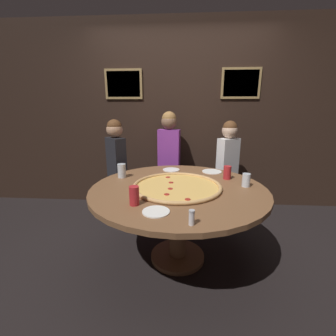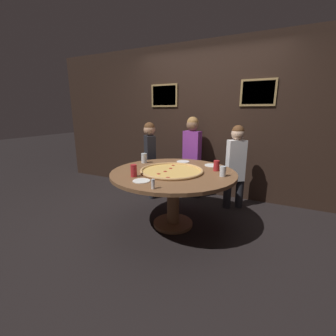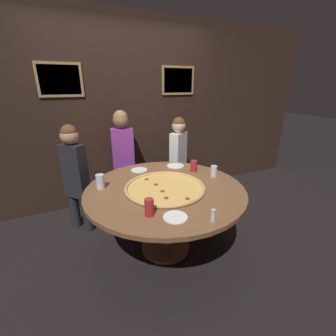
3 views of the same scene
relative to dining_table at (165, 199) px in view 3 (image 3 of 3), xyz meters
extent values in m
plane|color=black|center=(0.00, 0.00, -0.61)|extent=(24.00, 24.00, 0.00)
cube|color=black|center=(0.00, 1.39, 0.69)|extent=(6.40, 0.06, 2.60)
cube|color=#9E7F4C|center=(-0.80, 1.34, 1.14)|extent=(0.52, 0.02, 0.40)
cube|color=#B2A893|center=(-0.80, 1.34, 1.14)|extent=(0.46, 0.01, 0.34)
cube|color=#9E7F4C|center=(0.80, 1.34, 1.14)|extent=(0.52, 0.02, 0.40)
cube|color=slate|center=(0.80, 1.34, 1.14)|extent=(0.46, 0.01, 0.34)
cylinder|color=brown|center=(0.00, 0.00, 0.11)|extent=(1.57, 1.57, 0.04)
cylinder|color=brown|center=(0.00, 0.00, -0.26)|extent=(0.16, 0.16, 0.70)
cylinder|color=brown|center=(0.00, 0.00, -0.59)|extent=(0.52, 0.52, 0.04)
cylinder|color=#EAB75B|center=(-0.01, -0.02, 0.14)|extent=(0.75, 0.75, 0.01)
torus|color=tan|center=(-0.01, -0.02, 0.15)|extent=(0.79, 0.79, 0.03)
cylinder|color=#A8281E|center=(-0.07, -0.09, 0.15)|extent=(0.04, 0.04, 0.00)
cylinder|color=#A8281E|center=(-0.11, 0.24, 0.15)|extent=(0.04, 0.04, 0.00)
cylinder|color=#A8281E|center=(-0.07, 0.07, 0.15)|extent=(0.04, 0.04, 0.00)
cylinder|color=#A8281E|center=(0.08, -0.32, 0.15)|extent=(0.04, 0.04, 0.00)
cylinder|color=#A8281E|center=(-0.09, -0.23, 0.15)|extent=(0.04, 0.04, 0.00)
cylinder|color=#B22328|center=(0.48, 0.26, 0.20)|extent=(0.07, 0.07, 0.13)
cylinder|color=#B22328|center=(-0.31, -0.41, 0.20)|extent=(0.07, 0.07, 0.14)
cylinder|color=silver|center=(0.61, 0.05, 0.19)|extent=(0.07, 0.07, 0.12)
cylinder|color=silver|center=(-0.58, 0.25, 0.20)|extent=(0.08, 0.08, 0.14)
cylinder|color=white|center=(-0.09, 0.56, 0.14)|extent=(0.19, 0.19, 0.01)
cylinder|color=white|center=(0.36, 0.51, 0.14)|extent=(0.21, 0.21, 0.01)
cylinder|color=white|center=(-0.14, -0.52, 0.14)|extent=(0.19, 0.19, 0.01)
cylinder|color=silver|center=(0.09, -0.68, 0.17)|extent=(0.04, 0.04, 0.08)
cylinder|color=#B7B7BC|center=(0.09, -0.68, 0.22)|extent=(0.04, 0.04, 0.01)
cylinder|color=#232328|center=(-0.04, 1.09, -0.37)|extent=(0.14, 0.14, 0.48)
cylinder|color=#232328|center=(-0.26, 1.12, -0.37)|extent=(0.14, 0.14, 0.48)
cube|color=purple|center=(-0.15, 1.10, 0.21)|extent=(0.31, 0.19, 0.67)
sphere|color=#8C664C|center=(-0.15, 1.10, 0.65)|extent=(0.21, 0.21, 0.21)
sphere|color=#9E703D|center=(-0.15, 1.10, 0.68)|extent=(0.19, 0.19, 0.19)
cylinder|color=#232328|center=(-0.72, 0.71, -0.38)|extent=(0.17, 0.17, 0.45)
cylinder|color=#232328|center=(-0.87, 0.85, -0.38)|extent=(0.17, 0.17, 0.45)
cube|color=#232328|center=(-0.79, 0.78, 0.16)|extent=(0.29, 0.29, 0.63)
sphere|color=tan|center=(-0.79, 0.78, 0.57)|extent=(0.19, 0.19, 0.19)
sphere|color=brown|center=(-0.79, 0.78, 0.60)|extent=(0.18, 0.18, 0.18)
cylinder|color=#232328|center=(0.70, 0.98, -0.39)|extent=(0.16, 0.16, 0.44)
cylinder|color=#232328|center=(0.53, 0.87, -0.39)|extent=(0.16, 0.16, 0.44)
cube|color=white|center=(0.61, 0.93, 0.14)|extent=(0.30, 0.26, 0.62)
sphere|color=beige|center=(0.61, 0.93, 0.55)|extent=(0.19, 0.19, 0.19)
sphere|color=brown|center=(0.61, 0.93, 0.58)|extent=(0.18, 0.18, 0.18)
camera|label=1|loc=(0.03, -1.92, 0.82)|focal=24.00mm
camera|label=2|loc=(1.13, -2.49, 0.87)|focal=24.00mm
camera|label=3|loc=(-0.80, -1.85, 1.10)|focal=24.00mm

